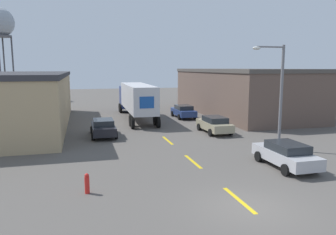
% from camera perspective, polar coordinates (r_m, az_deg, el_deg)
% --- Properties ---
extents(ground_plane, '(160.00, 160.00, 0.00)m').
position_cam_1_polar(ground_plane, '(14.31, 13.81, -15.01)').
color(ground_plane, '#56514C').
extents(road_centerline, '(0.20, 15.11, 0.01)m').
position_cam_1_polar(road_centerline, '(20.27, 4.36, -7.64)').
color(road_centerline, gold).
rests_on(road_centerline, ground_plane).
extents(warehouse_left, '(10.85, 23.35, 5.23)m').
position_cam_1_polar(warehouse_left, '(34.97, -26.00, 2.75)').
color(warehouse_left, tan).
rests_on(warehouse_left, ground_plane).
extents(warehouse_right, '(9.64, 22.35, 5.56)m').
position_cam_1_polar(warehouse_right, '(41.92, 12.31, 4.49)').
color(warehouse_right, brown).
rests_on(warehouse_right, ground_plane).
extents(semi_truck, '(3.00, 14.57, 3.90)m').
position_cam_1_polar(semi_truck, '(37.01, -5.63, 3.47)').
color(semi_truck, navy).
rests_on(semi_truck, ground_plane).
extents(parked_car_left_far, '(2.05, 4.46, 1.45)m').
position_cam_1_polar(parked_car_left_far, '(27.83, -11.20, -1.69)').
color(parked_car_left_far, black).
rests_on(parked_car_left_far, ground_plane).
extents(parked_car_right_near, '(2.05, 4.46, 1.45)m').
position_cam_1_polar(parked_car_right_near, '(20.10, 19.84, -6.03)').
color(parked_car_right_near, '#B2B2B7').
rests_on(parked_car_right_near, ground_plane).
extents(parked_car_right_far, '(2.05, 4.46, 1.45)m').
position_cam_1_polar(parked_car_right_far, '(37.55, 2.71, 1.12)').
color(parked_car_right_far, navy).
rests_on(parked_car_right_far, ground_plane).
extents(parked_car_right_mid, '(2.05, 4.46, 1.45)m').
position_cam_1_polar(parked_car_right_mid, '(29.11, 8.10, -1.16)').
color(parked_car_right_mid, tan).
rests_on(parked_car_right_mid, ground_plane).
extents(street_lamp, '(2.40, 0.32, 7.21)m').
position_cam_1_polar(street_lamp, '(23.61, 18.56, 4.65)').
color(street_lamp, slate).
rests_on(street_lamp, ground_plane).
extents(fire_hydrant, '(0.22, 0.22, 0.95)m').
position_cam_1_polar(fire_hydrant, '(15.63, -13.92, -11.08)').
color(fire_hydrant, red).
rests_on(fire_hydrant, ground_plane).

